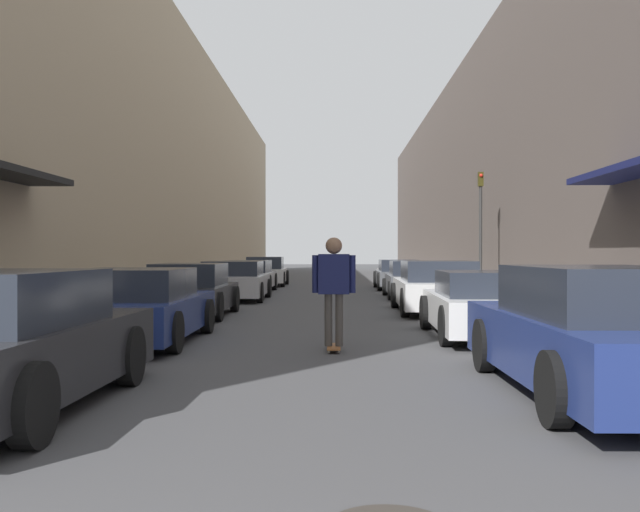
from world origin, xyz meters
TOP-DOWN VIEW (x-y plane):
  - ground at (0.00, 24.61)m, footprint 135.35×135.35m
  - curb_strip_left at (-4.91, 30.76)m, footprint 1.80×61.52m
  - curb_strip_right at (4.91, 30.76)m, footprint 1.80×61.52m
  - building_row_left at (-7.81, 30.76)m, footprint 4.90×61.52m
  - building_row_right at (7.81, 30.76)m, footprint 4.90×61.52m
  - parked_car_left_1 at (-3.00, 10.82)m, footprint 2.06×4.41m
  - parked_car_left_2 at (-3.07, 15.74)m, footprint 1.85×4.21m
  - parked_car_left_3 at (-2.88, 21.54)m, footprint 2.08×4.26m
  - parked_car_left_4 at (-3.03, 26.44)m, footprint 1.97×4.05m
  - parked_car_left_5 at (-2.85, 31.52)m, footprint 1.92×4.04m
  - parked_car_right_0 at (3.06, 6.52)m, footprint 1.86×4.70m
  - parked_car_right_1 at (3.02, 11.69)m, footprint 1.98×4.18m
  - parked_car_right_2 at (2.89, 16.96)m, footprint 2.04×4.67m
  - parked_car_right_3 at (2.95, 22.82)m, footprint 1.88×4.28m
  - parked_car_right_4 at (2.93, 28.49)m, footprint 1.86×4.39m
  - skateboarder at (0.31, 9.90)m, footprint 0.67×0.78m
  - traffic_light at (4.94, 21.68)m, footprint 0.16×0.22m

SIDE VIEW (x-z plane):
  - ground at x=0.00m, z-range 0.00..0.00m
  - curb_strip_left at x=-4.91m, z-range 0.00..0.12m
  - curb_strip_right at x=4.91m, z-range 0.00..0.12m
  - parked_car_right_1 at x=3.02m, z-range -0.01..1.17m
  - parked_car_left_4 at x=-3.03m, z-range -0.01..1.20m
  - parked_car_right_3 at x=2.95m, z-range -0.02..1.22m
  - parked_car_right_4 at x=2.93m, z-range -0.01..1.21m
  - parked_car_left_1 at x=-3.00m, z-range -0.02..1.22m
  - parked_car_left_2 at x=-3.07m, z-range -0.02..1.23m
  - parked_car_left_3 at x=-2.88m, z-range -0.02..1.22m
  - parked_car_left_5 at x=-2.85m, z-range -0.03..1.29m
  - parked_car_right_2 at x=2.89m, z-range -0.02..1.29m
  - parked_car_right_0 at x=3.06m, z-range -0.03..1.34m
  - skateboarder at x=0.31m, z-range 0.20..1.94m
  - traffic_light at x=4.94m, z-range 0.55..4.50m
  - building_row_right at x=7.81m, z-range 0.00..9.78m
  - building_row_left at x=-7.81m, z-range 0.00..11.03m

